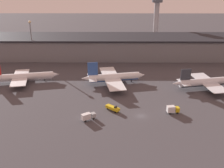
{
  "coord_description": "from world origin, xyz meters",
  "views": [
    {
      "loc": [
        -12.44,
        -110.81,
        62.07
      ],
      "look_at": [
        -13.2,
        22.82,
        6.0
      ],
      "focal_mm": 45.0,
      "sensor_mm": 36.0,
      "label": 1
    }
  ],
  "objects": [
    {
      "name": "ground",
      "position": [
        0.0,
        0.0,
        0.0
      ],
      "size": [
        600.0,
        600.0,
        0.0
      ],
      "primitive_type": "plane",
      "color": "#423F44"
    },
    {
      "name": "airplane_3",
      "position": [
        41.03,
        31.97,
        3.62
      ],
      "size": [
        45.17,
        29.85,
        12.06
      ],
      "rotation": [
        0.0,
        0.0,
        0.19
      ],
      "color": "silver",
      "rests_on": "ground"
    },
    {
      "name": "terminal_building",
      "position": [
        0.0,
        89.81,
        7.74
      ],
      "size": [
        225.16,
        29.68,
        15.39
      ],
      "color": "slate",
      "rests_on": "ground"
    },
    {
      "name": "airplane_1",
      "position": [
        -64.98,
        39.34,
        3.4
      ],
      "size": [
        41.44,
        28.02,
        12.1
      ],
      "rotation": [
        0.0,
        0.0,
        0.19
      ],
      "color": "silver",
      "rests_on": "ground"
    },
    {
      "name": "control_tower",
      "position": [
        24.5,
        134.98,
        23.89
      ],
      "size": [
        9.0,
        9.0,
        41.0
      ],
      "color": "#99999E",
      "rests_on": "ground"
    },
    {
      "name": "airplane_2",
      "position": [
        -12.51,
        38.33,
        3.63
      ],
      "size": [
        37.2,
        37.69,
        13.33
      ],
      "rotation": [
        0.0,
        0.0,
        0.19
      ],
      "color": "white",
      "rests_on": "ground"
    },
    {
      "name": "service_vehicle_0",
      "position": [
        14.55,
        2.73,
        1.97
      ],
      "size": [
        5.86,
        3.14,
        3.6
      ],
      "rotation": [
        0.0,
        0.0,
        0.14
      ],
      "color": "gold",
      "rests_on": "ground"
    },
    {
      "name": "service_vehicle_2",
      "position": [
        -12.78,
        5.06,
        1.35
      ],
      "size": [
        6.81,
        6.32,
        2.85
      ],
      "rotation": [
        0.0,
        0.0,
        -0.72
      ],
      "color": "gold",
      "rests_on": "ground"
    },
    {
      "name": "service_vehicle_1",
      "position": [
        -23.51,
        -3.72,
        1.86
      ],
      "size": [
        6.48,
        5.17,
        3.33
      ],
      "rotation": [
        0.0,
        0.0,
        0.57
      ],
      "color": "#9EA3A8",
      "rests_on": "ground"
    },
    {
      "name": "lamp_post_0",
      "position": [
        -68.94,
        78.73,
        17.87
      ],
      "size": [
        1.8,
        1.8,
        28.61
      ],
      "color": "slate",
      "rests_on": "ground"
    }
  ]
}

